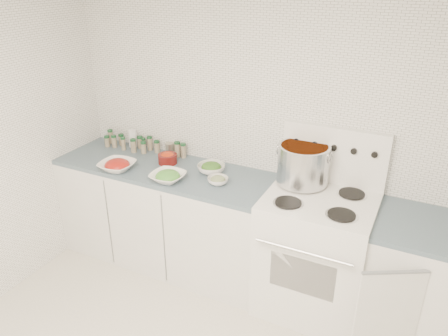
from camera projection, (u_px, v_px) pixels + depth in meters
room_walls at (162, 168)px, 1.99m from camera, size 3.54×3.04×2.52m
counter_left at (167, 215)px, 3.76m from camera, size 1.85×0.62×0.90m
stove at (315, 250)px, 3.21m from camera, size 0.76×0.70×1.36m
counter_right at (436, 289)px, 2.90m from camera, size 0.89×0.82×0.90m
stock_pot at (303, 163)px, 3.16m from camera, size 0.40×0.37×0.29m
bowl_tomato at (117, 165)px, 3.51m from camera, size 0.29×0.29×0.09m
bowl_snowpea at (168, 176)px, 3.33m from camera, size 0.26×0.26×0.09m
bowl_broccoli at (211, 168)px, 3.46m from camera, size 0.28×0.28×0.09m
bowl_zucchini at (218, 180)px, 3.29m from camera, size 0.20×0.20×0.06m
bowl_pepper at (168, 158)px, 3.62m from camera, size 0.16×0.16×0.10m
salt_canister at (133, 138)px, 3.95m from camera, size 0.09×0.09×0.16m
tin_can at (170, 148)px, 3.80m from camera, size 0.09×0.09×0.10m
spice_cluster at (140, 144)px, 3.87m from camera, size 0.83×0.16×0.14m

